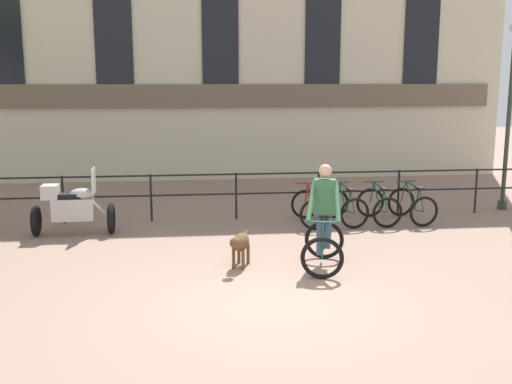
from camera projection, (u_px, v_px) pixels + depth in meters
name	position (u px, v px, depth m)	size (l,w,h in m)	color
ground_plane	(267.00, 303.00, 8.36)	(60.00, 60.00, 0.00)	#8E7060
canal_railing	(236.00, 188.00, 13.30)	(15.05, 0.05, 1.05)	black
building_facade	(219.00, 17.00, 18.17)	(18.00, 0.72, 9.96)	beige
cyclist_with_bike	(324.00, 222.00, 9.92)	(0.96, 1.30, 1.70)	black
dog	(240.00, 243.00, 9.91)	(0.42, 0.86, 0.59)	brown
parked_motorcycle	(72.00, 207.00, 11.98)	(1.60, 0.66, 1.35)	black
parked_bicycle_near_lamp	(310.00, 208.00, 12.90)	(0.66, 1.11, 0.86)	black
parked_bicycle_mid_left	(345.00, 207.00, 12.99)	(0.82, 1.20, 0.86)	black
parked_bicycle_mid_right	(379.00, 206.00, 13.08)	(0.71, 1.14, 0.86)	black
parked_bicycle_far_end	(412.00, 205.00, 13.17)	(0.78, 1.18, 0.86)	black
street_lamp	(510.00, 106.00, 14.00)	(0.28, 0.28, 4.43)	#2D382D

